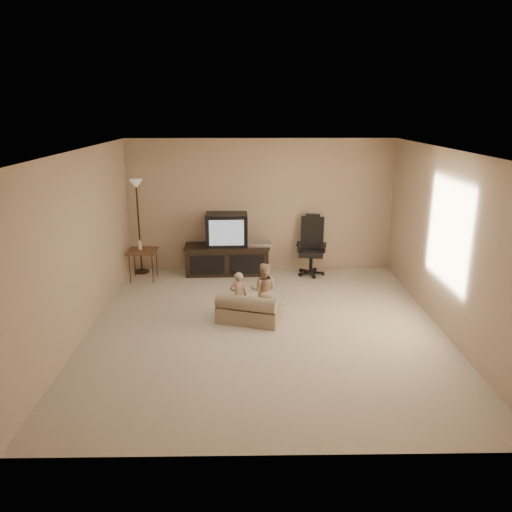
% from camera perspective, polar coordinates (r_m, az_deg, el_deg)
% --- Properties ---
extents(floor, '(5.50, 5.50, 0.00)m').
position_cam_1_polar(floor, '(7.23, 1.06, -8.17)').
color(floor, beige).
rests_on(floor, ground).
extents(room_shell, '(5.50, 5.50, 5.50)m').
position_cam_1_polar(room_shell, '(6.74, 1.12, 3.64)').
color(room_shell, white).
rests_on(room_shell, floor).
extents(tv_stand, '(1.63, 0.64, 1.15)m').
position_cam_1_polar(tv_stand, '(9.42, -3.29, 0.84)').
color(tv_stand, black).
rests_on(tv_stand, floor).
extents(office_chair, '(0.60, 0.63, 1.13)m').
position_cam_1_polar(office_chair, '(9.44, 6.35, 0.33)').
color(office_chair, black).
rests_on(office_chair, floor).
extents(side_table, '(0.51, 0.51, 0.76)m').
position_cam_1_polar(side_table, '(9.24, -12.87, 0.56)').
color(side_table, brown).
rests_on(side_table, floor).
extents(floor_lamp, '(0.28, 0.28, 1.78)m').
position_cam_1_polar(floor_lamp, '(9.50, -13.40, 5.63)').
color(floor_lamp, black).
rests_on(floor_lamp, floor).
extents(child_sofa, '(1.01, 0.76, 0.44)m').
position_cam_1_polar(child_sofa, '(7.34, -0.85, -6.24)').
color(child_sofa, tan).
rests_on(child_sofa, floor).
extents(toddler_left, '(0.29, 0.23, 0.72)m').
position_cam_1_polar(toddler_left, '(7.42, -2.02, -4.51)').
color(toddler_left, tan).
rests_on(toddler_left, floor).
extents(toddler_right, '(0.43, 0.27, 0.84)m').
position_cam_1_polar(toddler_right, '(7.44, 0.87, -3.93)').
color(toddler_right, tan).
rests_on(toddler_right, floor).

